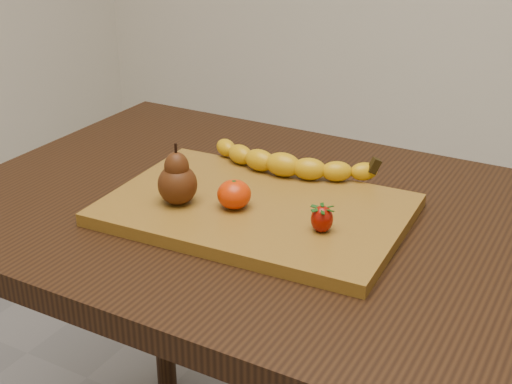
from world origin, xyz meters
The scene contains 6 objects.
table centered at (0.00, 0.00, 0.66)m, with size 1.00×0.70×0.76m.
cutting_board centered at (0.00, -0.04, 0.77)m, with size 0.45×0.30×0.02m, color brown.
banana centered at (-0.01, 0.08, 0.80)m, with size 0.25×0.07×0.04m, color #D19E09, non-canonical shape.
pear centered at (-0.10, -0.09, 0.83)m, with size 0.06×0.06×0.09m, color #44200B, non-canonical shape.
mandarin centered at (-0.02, -0.06, 0.80)m, with size 0.05×0.05×0.04m, color red.
strawberry centered at (0.13, -0.07, 0.80)m, with size 0.03×0.03×0.04m, color #860D03, non-canonical shape.
Camera 1 is at (0.48, -0.89, 1.25)m, focal length 50.00 mm.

